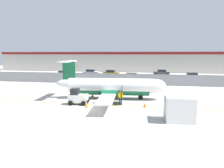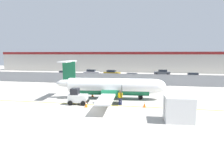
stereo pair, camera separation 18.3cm
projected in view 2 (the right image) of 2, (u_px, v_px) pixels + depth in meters
name	position (u px, v px, depth m)	size (l,w,h in m)	color
ground_plane	(97.00, 105.00, 23.04)	(140.00, 140.00, 0.01)	#ADA89E
perimeter_fence	(118.00, 79.00, 38.43)	(98.00, 0.10, 2.10)	gray
parking_lot_strip	(125.00, 77.00, 49.77)	(98.00, 17.00, 0.12)	#38383A
background_building	(131.00, 62.00, 67.28)	(91.00, 8.10, 6.50)	beige
commuter_airplane	(113.00, 87.00, 25.99)	(14.49, 16.08, 4.92)	white
baggage_tug	(78.00, 97.00, 23.16)	(2.40, 1.51, 1.88)	silver
ground_crew_worker	(120.00, 97.00, 22.74)	(0.55, 0.39, 1.70)	#191E4C
cargo_container	(179.00, 109.00, 17.31)	(2.54, 2.17, 2.20)	silver
traffic_cone_near_left	(86.00, 104.00, 21.99)	(0.36, 0.36, 0.64)	orange
traffic_cone_near_right	(105.00, 95.00, 27.25)	(0.36, 0.36, 0.64)	orange
traffic_cone_far_left	(144.00, 104.00, 21.99)	(0.36, 0.36, 0.64)	orange
traffic_cone_far_right	(93.00, 94.00, 27.52)	(0.36, 0.36, 0.64)	orange
parked_car_0	(65.00, 74.00, 49.70)	(4.24, 2.09, 1.58)	red
parked_car_1	(92.00, 72.00, 53.84)	(4.23, 2.07, 1.58)	silver
parked_car_2	(112.00, 73.00, 52.04)	(4.37, 2.37, 1.58)	#B28C19
parked_car_3	(131.00, 77.00, 43.61)	(4.26, 2.12, 1.58)	red
parked_car_4	(162.00, 73.00, 53.44)	(4.26, 2.12, 1.58)	slate
parked_car_5	(192.00, 76.00, 44.55)	(4.27, 2.15, 1.58)	silver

